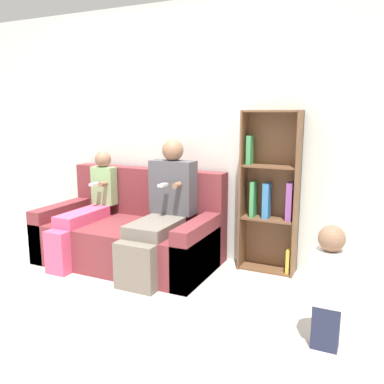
# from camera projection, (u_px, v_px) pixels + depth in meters

# --- Properties ---
(ground_plane) EXTENTS (14.00, 14.00, 0.00)m
(ground_plane) POSITION_uv_depth(u_px,v_px,m) (114.00, 285.00, 3.54)
(ground_plane) COLOR #BCB2A8
(back_wall) EXTENTS (10.00, 0.06, 2.55)m
(back_wall) POSITION_uv_depth(u_px,v_px,m) (170.00, 132.00, 4.24)
(back_wall) COLOR silver
(back_wall) RESTS_ON ground_plane
(couch) EXTENTS (1.74, 0.93, 0.91)m
(couch) POSITION_uv_depth(u_px,v_px,m) (132.00, 233.00, 4.07)
(couch) COLOR maroon
(couch) RESTS_ON ground_plane
(adult_seated) EXTENTS (0.43, 0.86, 1.23)m
(adult_seated) POSITION_uv_depth(u_px,v_px,m) (162.00, 207.00, 3.74)
(adult_seated) COLOR #70665B
(adult_seated) RESTS_ON ground_plane
(child_seated) EXTENTS (0.26, 0.88, 1.08)m
(child_seated) POSITION_uv_depth(u_px,v_px,m) (86.00, 208.00, 4.07)
(child_seated) COLOR #DB4C75
(child_seated) RESTS_ON ground_plane
(toddler_standing) EXTENTS (0.21, 0.17, 0.81)m
(toddler_standing) POSITION_uv_depth(u_px,v_px,m) (329.00, 284.00, 2.52)
(toddler_standing) COLOR #232842
(toddler_standing) RESTS_ON ground_plane
(bookshelf) EXTENTS (0.52, 0.22, 1.50)m
(bookshelf) POSITION_uv_depth(u_px,v_px,m) (270.00, 194.00, 3.77)
(bookshelf) COLOR brown
(bookshelf) RESTS_ON ground_plane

